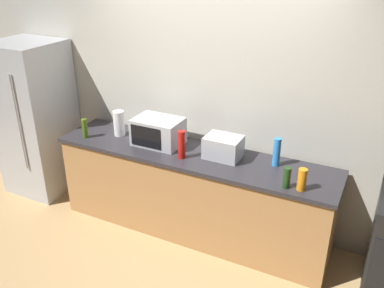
% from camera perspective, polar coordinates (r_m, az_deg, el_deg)
% --- Properties ---
extents(ground_plane, '(8.00, 8.00, 0.00)m').
position_cam_1_polar(ground_plane, '(4.21, -2.51, -14.54)').
color(ground_plane, tan).
extents(back_wall, '(6.40, 0.10, 2.70)m').
position_cam_1_polar(back_wall, '(4.19, 2.52, 6.49)').
color(back_wall, beige).
rests_on(back_wall, ground_plane).
extents(counter_run, '(2.84, 0.64, 0.90)m').
position_cam_1_polar(counter_run, '(4.23, -0.00, -6.73)').
color(counter_run, '#B27F4C').
rests_on(counter_run, ground_plane).
extents(refrigerator, '(0.72, 0.73, 1.80)m').
position_cam_1_polar(refrigerator, '(5.19, -20.76, 3.30)').
color(refrigerator, '#B7BABF').
rests_on(refrigerator, ground_plane).
extents(microwave, '(0.48, 0.35, 0.27)m').
position_cam_1_polar(microwave, '(4.18, -4.71, 1.74)').
color(microwave, '#B7BABF').
rests_on(microwave, counter_run).
extents(toaster_oven, '(0.34, 0.26, 0.21)m').
position_cam_1_polar(toaster_oven, '(3.91, 4.35, -0.44)').
color(toaster_oven, '#B7BABF').
rests_on(toaster_oven, counter_run).
extents(paper_towel_roll, '(0.12, 0.12, 0.27)m').
position_cam_1_polar(paper_towel_roll, '(4.43, -10.05, 2.84)').
color(paper_towel_roll, white).
rests_on(paper_towel_roll, counter_run).
extents(bottle_wine, '(0.06, 0.06, 0.18)m').
position_cam_1_polar(bottle_wine, '(3.50, 12.98, -4.56)').
color(bottle_wine, '#1E3F19').
rests_on(bottle_wine, counter_run).
extents(bottle_spray_cleaner, '(0.07, 0.07, 0.27)m').
position_cam_1_polar(bottle_spray_cleaner, '(3.81, 11.64, -1.10)').
color(bottle_spray_cleaner, '#338CE5').
rests_on(bottle_spray_cleaner, counter_run).
extents(bottle_hot_sauce, '(0.07, 0.07, 0.28)m').
position_cam_1_polar(bottle_hot_sauce, '(3.87, -1.45, -0.09)').
color(bottle_hot_sauce, red).
rests_on(bottle_hot_sauce, counter_run).
extents(bottle_dish_soap, '(0.07, 0.07, 0.19)m').
position_cam_1_polar(bottle_dish_soap, '(3.49, 14.97, -4.78)').
color(bottle_dish_soap, orange).
rests_on(bottle_dish_soap, counter_run).
extents(bottle_olive_oil, '(0.06, 0.06, 0.21)m').
position_cam_1_polar(bottle_olive_oil, '(4.46, -14.60, 2.11)').
color(bottle_olive_oil, '#4C6B19').
rests_on(bottle_olive_oil, counter_run).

